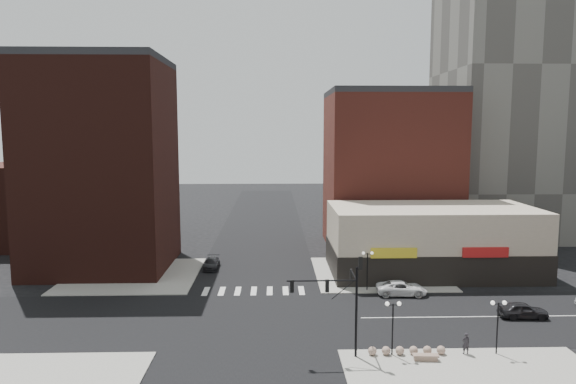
{
  "coord_description": "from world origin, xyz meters",
  "views": [
    {
      "loc": [
        2.09,
        -44.89,
        17.0
      ],
      "look_at": [
        3.47,
        5.23,
        11.0
      ],
      "focal_mm": 32.0,
      "sensor_mm": 36.0,
      "label": 1
    }
  ],
  "objects": [
    {
      "name": "street_lamp_se_b",
      "position": [
        19.0,
        -8.0,
        3.29
      ],
      "size": [
        1.22,
        0.32,
        4.16
      ],
      "color": "black",
      "rests_on": "sidewalk_se"
    },
    {
      "name": "road_ew",
      "position": [
        0.0,
        0.0,
        0.01
      ],
      "size": [
        200.0,
        14.0,
        0.02
      ],
      "primitive_type": "cube",
      "color": "black",
      "rests_on": "ground"
    },
    {
      "name": "ground",
      "position": [
        0.0,
        0.0,
        0.0
      ],
      "size": [
        240.0,
        240.0,
        0.0
      ],
      "primitive_type": "plane",
      "color": "black",
      "rests_on": "ground"
    },
    {
      "name": "building_nw",
      "position": [
        -19.0,
        18.5,
        12.5
      ],
      "size": [
        16.0,
        15.0,
        25.0
      ],
      "primitive_type": "cube",
      "color": "#361611",
      "rests_on": "ground"
    },
    {
      "name": "bollard_row",
      "position": [
        12.12,
        -8.0,
        0.44
      ],
      "size": [
        5.9,
        0.65,
        0.65
      ],
      "color": "gray",
      "rests_on": "sidewalk_se"
    },
    {
      "name": "street_lamp_se_a",
      "position": [
        11.0,
        -8.0,
        3.29
      ],
      "size": [
        1.22,
        0.32,
        4.16
      ],
      "color": "black",
      "rests_on": "sidewalk_se"
    },
    {
      "name": "building_ne_row",
      "position": [
        21.0,
        15.0,
        3.3
      ],
      "size": [
        24.2,
        12.2,
        8.0
      ],
      "color": "#C2B29A",
      "rests_on": "ground"
    },
    {
      "name": "white_suv",
      "position": [
        15.35,
        6.5,
        0.73
      ],
      "size": [
        5.32,
        2.62,
        1.45
      ],
      "primitive_type": "imported",
      "rotation": [
        0.0,
        0.0,
        1.53
      ],
      "color": "white",
      "rests_on": "ground"
    },
    {
      "name": "dark_sedan_east",
      "position": [
        24.78,
        -0.37,
        0.73
      ],
      "size": [
        4.41,
        1.99,
        1.47
      ],
      "primitive_type": "imported",
      "rotation": [
        0.0,
        0.0,
        1.51
      ],
      "color": "black",
      "rests_on": "ground"
    },
    {
      "name": "dark_sedan_north",
      "position": [
        -5.69,
        17.43,
        0.65
      ],
      "size": [
        1.83,
        4.46,
        1.29
      ],
      "primitive_type": "imported",
      "rotation": [
        0.0,
        0.0,
        0.01
      ],
      "color": "black",
      "rests_on": "ground"
    },
    {
      "name": "road_ns",
      "position": [
        0.0,
        0.0,
        0.01
      ],
      "size": [
        14.0,
        200.0,
        0.02
      ],
      "primitive_type": "cube",
      "color": "black",
      "rests_on": "ground"
    },
    {
      "name": "tower_far",
      "position": [
        60.0,
        56.0,
        41.0
      ],
      "size": [
        18.0,
        18.0,
        82.0
      ],
      "primitive_type": "cube",
      "color": "#47443F",
      "rests_on": "ground"
    },
    {
      "name": "traffic_signal",
      "position": [
        7.24,
        -7.83,
        4.96
      ],
      "size": [
        5.59,
        3.09,
        7.77
      ],
      "color": "black",
      "rests_on": "ground"
    },
    {
      "name": "pedestrian",
      "position": [
        16.63,
        -8.0,
        0.95
      ],
      "size": [
        0.63,
        0.44,
        1.67
      ],
      "primitive_type": "imported",
      "rotation": [
        0.0,
        0.0,
        3.21
      ],
      "color": "black",
      "rests_on": "sidewalk_se"
    },
    {
      "name": "sidewalk_ne",
      "position": [
        14.5,
        14.5,
        0.06
      ],
      "size": [
        15.0,
        15.0,
        0.12
      ],
      "primitive_type": "cube",
      "color": "gray",
      "rests_on": "ground"
    },
    {
      "name": "building_nw_low",
      "position": [
        -32.0,
        34.0,
        6.0
      ],
      "size": [
        20.0,
        18.0,
        12.0
      ],
      "primitive_type": "cube",
      "color": "#361611",
      "rests_on": "ground"
    },
    {
      "name": "street_lamp_ne",
      "position": [
        12.0,
        8.0,
        3.29
      ],
      "size": [
        1.22,
        0.32,
        4.16
      ],
      "color": "black",
      "rests_on": "sidewalk_ne"
    },
    {
      "name": "building_ne_midrise",
      "position": [
        19.0,
        29.5,
        11.0
      ],
      "size": [
        18.0,
        15.0,
        22.0
      ],
      "primitive_type": "cube",
      "color": "maroon",
      "rests_on": "ground"
    },
    {
      "name": "stone_bench",
      "position": [
        13.28,
        -9.0,
        0.35
      ],
      "size": [
        1.92,
        0.7,
        0.44
      ],
      "rotation": [
        0.0,
        0.0,
        -0.07
      ],
      "color": "#886E5E",
      "rests_on": "sidewalk_se"
    },
    {
      "name": "sidewalk_nw",
      "position": [
        -14.5,
        14.5,
        0.06
      ],
      "size": [
        15.0,
        15.0,
        0.12
      ],
      "primitive_type": "cube",
      "color": "gray",
      "rests_on": "ground"
    }
  ]
}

